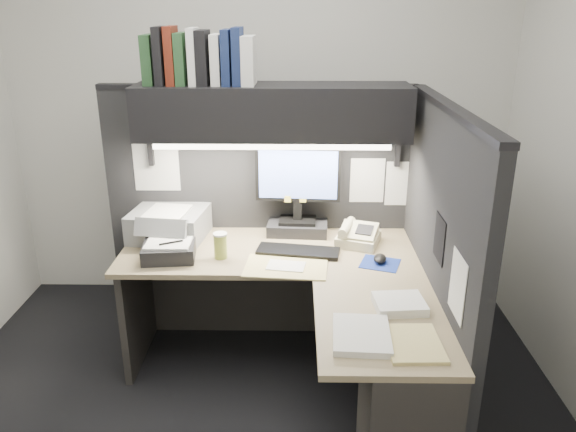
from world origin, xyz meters
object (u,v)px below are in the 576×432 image
Objects in this scene: desk at (328,347)px; telephone at (358,236)px; printer at (169,224)px; notebook_stack at (169,251)px; keyboard at (298,251)px; coffee_cup at (221,246)px; monitor at (298,200)px; overhead_shelf at (272,111)px.

desk is 0.77m from telephone.
telephone is at bearing 3.45° from printer.
printer is at bearing -165.49° from telephone.
printer is (-1.14, 0.08, 0.04)m from telephone.
telephone reaches higher than notebook_stack.
keyboard is 0.39m from telephone.
monitor is at bearing 40.88° from coffee_cup.
coffee_cup is 0.32× the size of printer.
telephone reaches higher than keyboard.
telephone is 0.85× the size of notebook_stack.
desk is 12.32× the size of coffee_cup.
notebook_stack is at bearing -149.60° from telephone.
overhead_shelf reaches higher than monitor.
overhead_shelf is 3.58× the size of printer.
telephone is at bearing 72.59° from desk.
desk is 1.25m from printer.
overhead_shelf is at bearing 111.79° from desk.
overhead_shelf reaches higher than telephone.
printer reaches higher than telephone.
desk is at bearing -37.20° from coffee_cup.
notebook_stack is (-0.29, -0.01, -0.03)m from coffee_cup.
telephone is (0.51, -0.09, -0.72)m from overhead_shelf.
monitor is at bearing 174.73° from telephone.
keyboard is (0.15, -0.24, -0.76)m from overhead_shelf.
printer is at bearing 141.62° from desk.
overhead_shelf is at bearing -152.04° from monitor.
monitor reaches higher than coffee_cup.
overhead_shelf is 0.57m from monitor.
printer reaches higher than keyboard.
monitor is 1.18× the size of keyboard.
keyboard is at bearing 8.85° from coffee_cup.
overhead_shelf is 5.43× the size of notebook_stack.
printer is 0.32m from notebook_stack.
notebook_stack is at bearing 153.58° from desk.
monitor is 1.94× the size of notebook_stack.
overhead_shelf reaches higher than printer.
monitor reaches higher than keyboard.
telephone is 0.82m from coffee_cup.
desk is 0.98m from monitor.
desk is 0.61m from keyboard.
monitor reaches higher than desk.
coffee_cup is 0.46m from printer.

